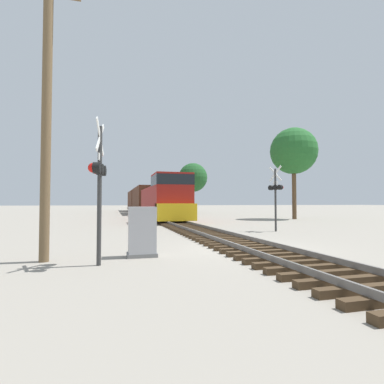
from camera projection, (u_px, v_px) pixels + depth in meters
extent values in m
plane|color=gray|center=(245.00, 248.00, 11.09)|extent=(400.00, 400.00, 0.00)
cube|color=#42301E|center=(375.00, 289.00, 5.59)|extent=(2.60, 0.22, 0.16)
cube|color=#42301E|center=(350.00, 281.00, 6.17)|extent=(2.60, 0.22, 0.16)
cube|color=#42301E|center=(330.00, 274.00, 6.75)|extent=(2.60, 0.22, 0.16)
cube|color=#42301E|center=(313.00, 268.00, 7.33)|extent=(2.60, 0.22, 0.16)
cube|color=#42301E|center=(298.00, 264.00, 7.91)|extent=(2.60, 0.22, 0.16)
cube|color=#42301E|center=(285.00, 259.00, 8.49)|extent=(2.60, 0.22, 0.16)
cube|color=#42301E|center=(274.00, 256.00, 9.07)|extent=(2.60, 0.22, 0.16)
cube|color=#42301E|center=(265.00, 253.00, 9.65)|extent=(2.60, 0.22, 0.16)
cube|color=#42301E|center=(256.00, 250.00, 10.23)|extent=(2.60, 0.22, 0.16)
cube|color=#42301E|center=(248.00, 247.00, 10.81)|extent=(2.60, 0.22, 0.16)
cube|color=#42301E|center=(241.00, 245.00, 11.39)|extent=(2.60, 0.22, 0.16)
cube|color=#42301E|center=(235.00, 243.00, 11.97)|extent=(2.60, 0.22, 0.16)
cube|color=#42301E|center=(229.00, 241.00, 12.55)|extent=(2.60, 0.22, 0.16)
cube|color=#42301E|center=(224.00, 239.00, 13.13)|extent=(2.60, 0.22, 0.16)
cube|color=#42301E|center=(220.00, 238.00, 13.70)|extent=(2.60, 0.22, 0.16)
cube|color=#42301E|center=(215.00, 236.00, 14.28)|extent=(2.60, 0.22, 0.16)
cube|color=#42301E|center=(211.00, 235.00, 14.86)|extent=(2.60, 0.22, 0.16)
cube|color=#42301E|center=(208.00, 234.00, 15.44)|extent=(2.60, 0.22, 0.16)
cube|color=#42301E|center=(204.00, 233.00, 16.02)|extent=(2.60, 0.22, 0.16)
cube|color=#42301E|center=(201.00, 232.00, 16.60)|extent=(2.60, 0.22, 0.16)
cube|color=#42301E|center=(198.00, 231.00, 17.18)|extent=(2.60, 0.22, 0.16)
cube|color=#42301E|center=(195.00, 230.00, 17.76)|extent=(2.60, 0.22, 0.16)
cube|color=#42301E|center=(193.00, 229.00, 18.34)|extent=(2.60, 0.22, 0.16)
cube|color=#42301E|center=(190.00, 228.00, 18.92)|extent=(2.60, 0.22, 0.16)
cube|color=#42301E|center=(188.00, 227.00, 19.50)|extent=(2.60, 0.22, 0.16)
cube|color=#42301E|center=(186.00, 227.00, 20.08)|extent=(2.60, 0.22, 0.16)
cube|color=#42301E|center=(184.00, 226.00, 20.66)|extent=(2.60, 0.22, 0.16)
cube|color=#42301E|center=(182.00, 225.00, 21.24)|extent=(2.60, 0.22, 0.16)
cube|color=#42301E|center=(180.00, 225.00, 21.82)|extent=(2.60, 0.22, 0.16)
cube|color=#42301E|center=(178.00, 224.00, 22.40)|extent=(2.60, 0.22, 0.16)
cube|color=#42301E|center=(176.00, 224.00, 22.98)|extent=(2.60, 0.22, 0.16)
cube|color=#42301E|center=(175.00, 223.00, 23.56)|extent=(2.60, 0.22, 0.16)
cube|color=#42301E|center=(173.00, 223.00, 24.13)|extent=(2.60, 0.22, 0.16)
cube|color=#42301E|center=(172.00, 222.00, 24.71)|extent=(2.60, 0.22, 0.16)
cube|color=#42301E|center=(171.00, 222.00, 25.29)|extent=(2.60, 0.22, 0.16)
cube|color=#42301E|center=(169.00, 221.00, 25.87)|extent=(2.60, 0.22, 0.16)
cube|color=#42301E|center=(168.00, 221.00, 26.45)|extent=(2.60, 0.22, 0.16)
cube|color=#42301E|center=(167.00, 221.00, 27.03)|extent=(2.60, 0.22, 0.16)
cube|color=#42301E|center=(166.00, 220.00, 27.61)|extent=(2.60, 0.22, 0.16)
cube|color=#42301E|center=(165.00, 220.00, 28.19)|extent=(2.60, 0.22, 0.16)
cube|color=#42301E|center=(164.00, 220.00, 28.77)|extent=(2.60, 0.22, 0.16)
cube|color=#42301E|center=(163.00, 219.00, 29.35)|extent=(2.60, 0.22, 0.16)
cube|color=#42301E|center=(162.00, 219.00, 29.93)|extent=(2.60, 0.22, 0.16)
cube|color=slate|center=(227.00, 243.00, 10.92)|extent=(0.07, 160.00, 0.15)
cube|color=slate|center=(262.00, 241.00, 11.29)|extent=(0.07, 160.00, 0.15)
cube|color=maroon|center=(158.00, 202.00, 32.54)|extent=(2.56, 11.22, 2.97)
cube|color=maroon|center=(172.00, 197.00, 24.97)|extent=(3.01, 3.53, 3.80)
cube|color=black|center=(172.00, 181.00, 25.01)|extent=(3.04, 3.56, 0.84)
cube|color=gold|center=(176.00, 212.00, 23.22)|extent=(3.01, 1.60, 1.33)
cube|color=gold|center=(161.00, 215.00, 30.17)|extent=(3.07, 15.71, 0.24)
cube|color=black|center=(171.00, 217.00, 25.14)|extent=(1.58, 2.20, 1.00)
cube|color=black|center=(154.00, 213.00, 35.20)|extent=(1.58, 2.20, 1.00)
cube|color=#4C2819|center=(144.00, 200.00, 46.36)|extent=(2.86, 14.30, 3.76)
cube|color=black|center=(148.00, 212.00, 41.81)|extent=(1.58, 2.20, 0.90)
cube|color=black|center=(141.00, 210.00, 50.78)|extent=(1.58, 2.20, 0.90)
cube|color=#4C2819|center=(136.00, 200.00, 61.65)|extent=(2.86, 14.30, 3.76)
cube|color=black|center=(138.00, 209.00, 57.10)|extent=(1.58, 2.20, 0.90)
cube|color=black|center=(135.00, 208.00, 66.08)|extent=(1.58, 2.20, 0.90)
cylinder|color=#333333|center=(99.00, 195.00, 8.13)|extent=(0.12, 0.12, 3.78)
cube|color=white|center=(100.00, 137.00, 8.18)|extent=(0.18, 0.92, 0.93)
cube|color=white|center=(100.00, 137.00, 8.18)|extent=(0.18, 0.92, 0.93)
cube|color=black|center=(100.00, 169.00, 8.15)|extent=(0.20, 0.86, 0.06)
cylinder|color=black|center=(102.00, 171.00, 8.50)|extent=(0.23, 0.32, 0.30)
sphere|color=red|center=(99.00, 171.00, 8.49)|extent=(0.26, 0.26, 0.26)
cylinder|color=black|center=(100.00, 169.00, 8.15)|extent=(0.23, 0.32, 0.30)
sphere|color=red|center=(96.00, 169.00, 8.14)|extent=(0.26, 0.26, 0.26)
cylinder|color=black|center=(97.00, 168.00, 7.80)|extent=(0.23, 0.32, 0.30)
sphere|color=red|center=(93.00, 168.00, 7.79)|extent=(0.26, 0.26, 0.26)
cube|color=white|center=(100.00, 157.00, 8.16)|extent=(0.08, 0.32, 0.20)
cylinder|color=#333333|center=(276.00, 200.00, 17.74)|extent=(0.12, 0.12, 3.72)
cube|color=white|center=(275.00, 174.00, 17.80)|extent=(0.32, 0.89, 0.93)
cube|color=white|center=(275.00, 174.00, 17.80)|extent=(0.32, 0.89, 0.93)
cube|color=black|center=(275.00, 188.00, 17.77)|extent=(0.33, 0.83, 0.06)
cylinder|color=black|center=(280.00, 187.00, 17.47)|extent=(0.27, 0.34, 0.30)
sphere|color=red|center=(281.00, 187.00, 17.53)|extent=(0.26, 0.26, 0.26)
cylinder|color=black|center=(275.00, 188.00, 17.77)|extent=(0.27, 0.34, 0.30)
sphere|color=red|center=(277.00, 188.00, 17.82)|extent=(0.26, 0.26, 0.26)
cylinder|color=black|center=(271.00, 188.00, 18.06)|extent=(0.27, 0.34, 0.30)
sphere|color=red|center=(272.00, 188.00, 18.11)|extent=(0.26, 0.26, 0.26)
cube|color=white|center=(275.00, 183.00, 17.78)|extent=(0.13, 0.31, 0.20)
cube|color=slate|center=(142.00, 255.00, 9.38)|extent=(0.92, 0.63, 0.12)
cube|color=#ADADB2|center=(142.00, 230.00, 9.41)|extent=(0.84, 0.58, 1.44)
cylinder|color=brown|center=(46.00, 115.00, 8.71)|extent=(0.27, 0.27, 8.49)
cylinder|color=brown|center=(294.00, 192.00, 31.17)|extent=(0.44, 0.44, 5.68)
sphere|color=#236028|center=(294.00, 151.00, 31.32)|extent=(4.84, 4.84, 4.84)
cylinder|color=brown|center=(193.00, 200.00, 49.26)|extent=(0.38, 0.38, 4.45)
sphere|color=#1E5123|center=(193.00, 177.00, 49.39)|extent=(4.76, 4.76, 4.76)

